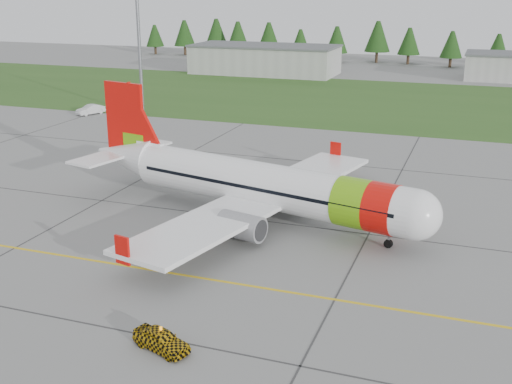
% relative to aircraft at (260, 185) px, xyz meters
% --- Properties ---
extents(ground, '(320.00, 320.00, 0.00)m').
position_rel_aircraft_xyz_m(ground, '(-0.47, -20.47, -3.03)').
color(ground, gray).
rests_on(ground, ground).
extents(aircraft, '(34.18, 32.09, 10.50)m').
position_rel_aircraft_xyz_m(aircraft, '(0.00, 0.00, 0.00)').
color(aircraft, white).
rests_on(aircraft, ground).
extents(follow_me_car, '(1.60, 1.74, 3.57)m').
position_rel_aircraft_xyz_m(follow_me_car, '(1.86, -21.47, -1.24)').
color(follow_me_car, gold).
rests_on(follow_me_car, ground).
extents(service_van, '(2.06, 2.01, 4.56)m').
position_rel_aircraft_xyz_m(service_van, '(-40.27, 35.02, -0.75)').
color(service_van, silver).
rests_on(service_van, ground).
extents(grass_strip, '(320.00, 50.00, 0.03)m').
position_rel_aircraft_xyz_m(grass_strip, '(-0.47, 61.53, -3.01)').
color(grass_strip, '#30561E').
rests_on(grass_strip, ground).
extents(taxi_guideline, '(120.00, 0.25, 0.02)m').
position_rel_aircraft_xyz_m(taxi_guideline, '(-0.47, -12.47, -3.02)').
color(taxi_guideline, gold).
rests_on(taxi_guideline, ground).
extents(hangar_west, '(32.00, 14.00, 6.00)m').
position_rel_aircraft_xyz_m(hangar_west, '(-30.47, 89.53, -0.03)').
color(hangar_west, '#A8A8A3').
rests_on(hangar_west, ground).
extents(floodlight_mast, '(0.50, 0.50, 20.00)m').
position_rel_aircraft_xyz_m(floodlight_mast, '(-32.47, 37.53, 6.97)').
color(floodlight_mast, slate).
rests_on(floodlight_mast, ground).
extents(treeline, '(160.00, 8.00, 10.00)m').
position_rel_aircraft_xyz_m(treeline, '(-0.47, 117.53, 1.97)').
color(treeline, '#1C3F14').
rests_on(treeline, ground).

